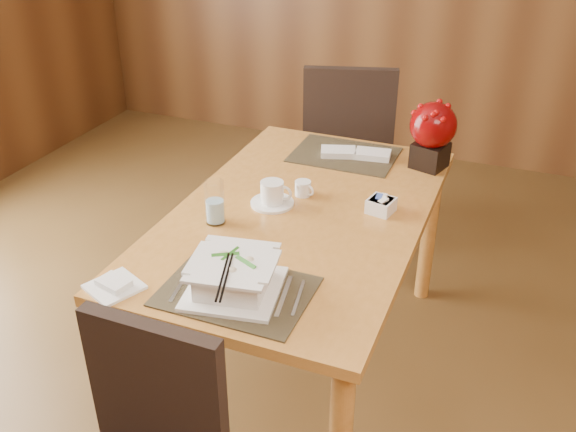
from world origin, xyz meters
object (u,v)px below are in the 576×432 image
at_px(dining_table, 300,233).
at_px(sugar_caddy, 381,205).
at_px(creamer_jug, 303,188).
at_px(berry_decor, 433,131).
at_px(bread_plate, 114,287).
at_px(soup_setting, 234,277).
at_px(coffee_cup, 272,195).
at_px(far_chair, 348,144).
at_px(water_glass, 215,202).

relative_size(dining_table, sugar_caddy, 16.58).
relative_size(creamer_jug, sugar_caddy, 0.90).
bearing_deg(berry_decor, bread_plate, -120.47).
distance_m(dining_table, creamer_jug, 0.18).
xyz_separation_m(soup_setting, creamer_jug, (-0.03, 0.68, -0.03)).
height_order(dining_table, coffee_cup, coffee_cup).
xyz_separation_m(dining_table, coffee_cup, (-0.12, 0.01, 0.14)).
relative_size(dining_table, bread_plate, 10.18).
xyz_separation_m(dining_table, creamer_jug, (-0.04, 0.13, 0.13)).
bearing_deg(far_chair, sugar_caddy, 97.26).
bearing_deg(far_chair, bread_plate, 66.55).
xyz_separation_m(soup_setting, sugar_caddy, (0.29, 0.66, -0.03)).
bearing_deg(berry_decor, far_chair, 135.47).
bearing_deg(coffee_cup, dining_table, -5.04).
bearing_deg(berry_decor, soup_setting, -108.63).
height_order(water_glass, bread_plate, water_glass).
relative_size(bread_plate, far_chair, 0.14).
xyz_separation_m(sugar_caddy, bread_plate, (-0.64, -0.77, -0.02)).
relative_size(coffee_cup, water_glass, 1.01).
distance_m(water_glass, berry_decor, 0.99).
height_order(berry_decor, far_chair, berry_decor).
distance_m(creamer_jug, far_chair, 0.97).
relative_size(coffee_cup, sugar_caddy, 1.84).
xyz_separation_m(coffee_cup, sugar_caddy, (0.40, 0.09, -0.01)).
bearing_deg(creamer_jug, berry_decor, 70.24).
distance_m(berry_decor, far_chair, 0.79).
bearing_deg(coffee_cup, far_chair, 90.91).
bearing_deg(bread_plate, far_chair, 82.71).
height_order(dining_table, far_chair, far_chair).
bearing_deg(dining_table, soup_setting, -90.73).
height_order(coffee_cup, water_glass, water_glass).
bearing_deg(water_glass, berry_decor, 50.49).
distance_m(dining_table, bread_plate, 0.77).
bearing_deg(berry_decor, dining_table, -123.10).
distance_m(water_glass, creamer_jug, 0.39).
distance_m(soup_setting, berry_decor, 1.18).
distance_m(coffee_cup, bread_plate, 0.72).
distance_m(soup_setting, coffee_cup, 0.57).
bearing_deg(sugar_caddy, bread_plate, -129.47).
relative_size(dining_table, soup_setting, 4.66).
bearing_deg(bread_plate, water_glass, 77.95).
bearing_deg(bread_plate, soup_setting, 18.81).
xyz_separation_m(bread_plate, far_chair, (0.22, 1.74, -0.18)).
height_order(dining_table, bread_plate, bread_plate).
bearing_deg(far_chair, water_glass, 68.39).
height_order(water_glass, far_chair, far_chair).
bearing_deg(creamer_jug, bread_plate, -89.01).
bearing_deg(dining_table, creamer_jug, 106.80).
bearing_deg(coffee_cup, bread_plate, -109.34).
xyz_separation_m(creamer_jug, far_chair, (-0.10, 0.94, -0.20)).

